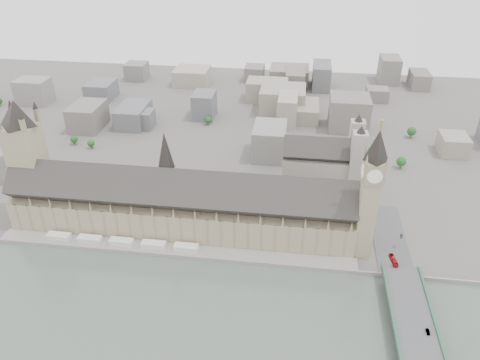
# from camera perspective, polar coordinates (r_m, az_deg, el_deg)

# --- Properties ---
(ground) EXTENTS (900.00, 900.00, 0.00)m
(ground) POSITION_cam_1_polar(r_m,az_deg,el_deg) (362.02, -7.83, -7.82)
(ground) COLOR #595651
(ground) RESTS_ON ground
(embankment_wall) EXTENTS (600.00, 1.50, 3.00)m
(embankment_wall) POSITION_cam_1_polar(r_m,az_deg,el_deg) (349.92, -8.47, -9.12)
(embankment_wall) COLOR slate
(embankment_wall) RESTS_ON ground
(river_terrace) EXTENTS (270.00, 15.00, 2.00)m
(river_terrace) POSITION_cam_1_polar(r_m,az_deg,el_deg) (355.79, -8.15, -8.43)
(river_terrace) COLOR slate
(river_terrace) RESTS_ON ground
(terrace_tents) EXTENTS (118.00, 7.00, 4.00)m
(terrace_tents) POSITION_cam_1_polar(r_m,az_deg,el_deg) (366.11, -14.26, -7.31)
(terrace_tents) COLOR silver
(terrace_tents) RESTS_ON river_terrace
(palace_of_westminster) EXTENTS (265.00, 40.73, 55.44)m
(palace_of_westminster) POSITION_cam_1_polar(r_m,az_deg,el_deg) (364.15, -7.30, -3.11)
(palace_of_westminster) COLOR gray
(palace_of_westminster) RESTS_ON ground
(elizabeth_tower) EXTENTS (17.00, 17.00, 107.50)m
(elizabeth_tower) POSITION_cam_1_polar(r_m,az_deg,el_deg) (329.03, 15.69, -0.79)
(elizabeth_tower) COLOR gray
(elizabeth_tower) RESTS_ON ground
(victoria_tower) EXTENTS (30.00, 30.00, 100.00)m
(victoria_tower) POSITION_cam_1_polar(r_m,az_deg,el_deg) (400.43, -24.56, 2.82)
(victoria_tower) COLOR gray
(victoria_tower) RESTS_ON ground
(central_tower) EXTENTS (13.00, 13.00, 48.00)m
(central_tower) POSITION_cam_1_polar(r_m,az_deg,el_deg) (354.03, -8.99, 2.34)
(central_tower) COLOR gray
(central_tower) RESTS_ON ground
(westminster_bridge) EXTENTS (25.00, 325.00, 10.25)m
(westminster_bridge) POSITION_cam_1_polar(r_m,az_deg,el_deg) (295.08, 21.08, -19.75)
(westminster_bridge) COLOR #474749
(westminster_bridge) RESTS_ON ground
(westminster_abbey) EXTENTS (68.00, 36.00, 64.00)m
(westminster_abbey) POSITION_cam_1_polar(r_m,az_deg,el_deg) (417.71, 10.18, 1.71)
(westminster_abbey) COLOR gray
(westminster_abbey) RESTS_ON ground
(city_skyline_inland) EXTENTS (720.00, 360.00, 38.00)m
(city_skyline_inland) POSITION_cam_1_polar(r_m,az_deg,el_deg) (562.57, -1.64, 9.21)
(city_skyline_inland) COLOR gray
(city_skyline_inland) RESTS_ON ground
(park_trees) EXTENTS (110.00, 30.00, 15.00)m
(park_trees) POSITION_cam_1_polar(r_m,az_deg,el_deg) (407.31, -7.15, -1.69)
(park_trees) COLOR #1C4D1B
(park_trees) RESTS_ON ground
(red_bus_north) EXTENTS (4.93, 12.64, 3.43)m
(red_bus_north) POSITION_cam_1_polar(r_m,az_deg,el_deg) (342.83, 18.20, -9.27)
(red_bus_north) COLOR #A11216
(red_bus_north) RESTS_ON westminster_bridge
(car_silver) EXTENTS (1.71, 4.64, 1.52)m
(car_silver) POSITION_cam_1_polar(r_m,az_deg,el_deg) (302.48, 21.93, -16.78)
(car_silver) COLOR gray
(car_silver) RESTS_ON westminster_bridge
(car_approach) EXTENTS (2.91, 5.01, 1.37)m
(car_approach) POSITION_cam_1_polar(r_m,az_deg,el_deg) (369.24, 19.07, -6.46)
(car_approach) COLOR gray
(car_approach) RESTS_ON westminster_bridge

